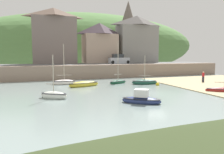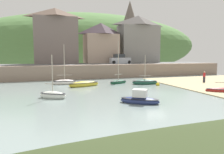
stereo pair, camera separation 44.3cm
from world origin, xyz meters
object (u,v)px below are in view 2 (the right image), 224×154
object	(u,v)px
waterfront_building_centre	(101,43)
sailboat_nearest_shore	(140,99)
dinghy_open_wooden	(118,82)
sailboat_white_hull	(84,84)
sailboat_far_left	(224,90)
person_near_water	(204,76)
waterfront_building_left	(56,36)
rowboat_small_beached	(65,82)
sailboat_blue_trim	(145,82)
waterfront_building_right	(138,39)
parked_car_near_slipway	(120,60)
mooring_buoy	(158,84)
church_with_spire	(130,31)
sailboat_tall_mast	(53,95)

from	to	relation	value
waterfront_building_centre	sailboat_nearest_shore	size ratio (longest dim) A/B	2.41
sailboat_nearest_shore	dinghy_open_wooden	world-z (taller)	dinghy_open_wooden
sailboat_white_hull	sailboat_far_left	bearing A→B (deg)	-51.68
sailboat_nearest_shore	person_near_water	xyz separation A→B (m)	(15.39, 9.61, 0.64)
sailboat_nearest_shore	waterfront_building_left	bearing A→B (deg)	136.28
rowboat_small_beached	sailboat_blue_trim	bearing A→B (deg)	-13.15
waterfront_building_right	sailboat_nearest_shore	xyz separation A→B (m)	(-13.54, -29.25, -7.47)
waterfront_building_left	sailboat_white_hull	bearing A→B (deg)	-82.63
sailboat_far_left	parked_car_near_slipway	distance (m)	23.47
waterfront_building_right	person_near_water	bearing A→B (deg)	-84.61
rowboat_small_beached	sailboat_blue_trim	distance (m)	11.64
waterfront_building_right	sailboat_blue_trim	size ratio (longest dim) A/B	2.42
sailboat_nearest_shore	person_near_water	bearing A→B (deg)	68.58
sailboat_blue_trim	sailboat_far_left	bearing A→B (deg)	-49.02
sailboat_far_left	mooring_buoy	xyz separation A→B (m)	(-4.26, 7.39, -0.11)
waterfront_building_left	person_near_water	world-z (taller)	waterfront_building_left
dinghy_open_wooden	parked_car_near_slipway	size ratio (longest dim) A/B	1.53
sailboat_nearest_shore	sailboat_white_hull	xyz separation A→B (m)	(-2.71, 11.67, -0.06)
sailboat_far_left	person_near_water	xyz separation A→B (m)	(3.94, 7.78, 0.73)
church_with_spire	waterfront_building_right	bearing A→B (deg)	-83.47
church_with_spire	rowboat_small_beached	distance (m)	27.66
waterfront_building_centre	sailboat_blue_trim	world-z (taller)	waterfront_building_centre
parked_car_near_slipway	waterfront_building_left	bearing A→B (deg)	161.41
waterfront_building_left	dinghy_open_wooden	bearing A→B (deg)	-64.72
sailboat_nearest_shore	dinghy_open_wooden	bearing A→B (deg)	114.80
dinghy_open_wooden	waterfront_building_right	bearing A→B (deg)	32.02
sailboat_tall_mast	sailboat_far_left	xyz separation A→B (m)	(18.67, -2.93, -0.04)
sailboat_blue_trim	person_near_water	distance (m)	9.42
waterfront_building_left	sailboat_far_left	distance (m)	32.91
sailboat_blue_trim	parked_car_near_slipway	bearing A→B (deg)	95.64
church_with_spire	person_near_water	size ratio (longest dim) A/B	9.14
sailboat_nearest_shore	dinghy_open_wooden	distance (m)	13.24
sailboat_white_hull	sailboat_blue_trim	bearing A→B (deg)	-20.99
sailboat_nearest_shore	mooring_buoy	xyz separation A→B (m)	(7.19, 9.22, -0.19)
sailboat_tall_mast	waterfront_building_left	bearing A→B (deg)	120.20
waterfront_building_left	sailboat_white_hull	size ratio (longest dim) A/B	2.43
church_with_spire	sailboat_blue_trim	xyz separation A→B (m)	(-6.97, -22.21, -9.75)
sailboat_blue_trim	dinghy_open_wooden	xyz separation A→B (m)	(-3.40, 1.92, -0.01)
person_near_water	sailboat_tall_mast	bearing A→B (deg)	-167.90
waterfront_building_right	sailboat_nearest_shore	bearing A→B (deg)	-114.84
rowboat_small_beached	dinghy_open_wooden	world-z (taller)	dinghy_open_wooden
sailboat_tall_mast	mooring_buoy	xyz separation A→B (m)	(14.40, 4.46, -0.15)
church_with_spire	sailboat_nearest_shore	bearing A→B (deg)	-111.48
sailboat_tall_mast	parked_car_near_slipway	distance (m)	24.91
dinghy_open_wooden	parked_car_near_slipway	xyz separation A→B (m)	(4.66, 11.79, 2.93)
sailboat_white_hull	sailboat_far_left	distance (m)	17.25
waterfront_building_centre	parked_car_near_slipway	size ratio (longest dim) A/B	2.08
sailboat_blue_trim	mooring_buoy	bearing A→B (deg)	-48.48
church_with_spire	rowboat_small_beached	size ratio (longest dim) A/B	2.49
church_with_spire	rowboat_small_beached	bearing A→B (deg)	-134.13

